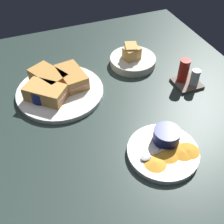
{
  "coord_description": "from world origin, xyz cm",
  "views": [
    {
      "loc": [
        66.59,
        -23.27,
        63.58
      ],
      "look_at": [
        8.79,
        -0.48,
        3.0
      ],
      "focal_mm": 45.13,
      "sensor_mm": 36.0,
      "label": 1
    }
  ],
  "objects_px": {
    "sandwich_half_far": "(48,78)",
    "ramekin_light_gravy": "(167,135)",
    "sandwich_half_extra": "(46,93)",
    "spoon_by_gravy_ramekin": "(150,156)",
    "plate_sandwich_main": "(60,92)",
    "plate_chips_companion": "(163,152)",
    "condiment_caddy": "(187,76)",
    "spoon_by_dark_ramekin": "(57,90)",
    "sandwich_half_near": "(72,77)",
    "bread_basket_rear": "(132,59)",
    "ramekin_dark_sauce": "(41,93)"
  },
  "relations": [
    {
      "from": "spoon_by_gravy_ramekin",
      "to": "condiment_caddy",
      "type": "bearing_deg",
      "value": 132.62
    },
    {
      "from": "spoon_by_dark_ramekin",
      "to": "sandwich_half_near",
      "type": "bearing_deg",
      "value": 112.6
    },
    {
      "from": "plate_sandwich_main",
      "to": "plate_chips_companion",
      "type": "relative_size",
      "value": 1.49
    },
    {
      "from": "spoon_by_gravy_ramekin",
      "to": "plate_sandwich_main",
      "type": "bearing_deg",
      "value": -156.5
    },
    {
      "from": "plate_sandwich_main",
      "to": "spoon_by_gravy_ramekin",
      "type": "relative_size",
      "value": 2.99
    },
    {
      "from": "spoon_by_dark_ramekin",
      "to": "ramekin_light_gravy",
      "type": "bearing_deg",
      "value": 35.84
    },
    {
      "from": "sandwich_half_far",
      "to": "sandwich_half_extra",
      "type": "height_order",
      "value": "same"
    },
    {
      "from": "ramekin_light_gravy",
      "to": "bread_basket_rear",
      "type": "height_order",
      "value": "bread_basket_rear"
    },
    {
      "from": "sandwich_half_far",
      "to": "spoon_by_dark_ramekin",
      "type": "height_order",
      "value": "sandwich_half_far"
    },
    {
      "from": "sandwich_half_far",
      "to": "condiment_caddy",
      "type": "relative_size",
      "value": 1.58
    },
    {
      "from": "sandwich_half_near",
      "to": "ramekin_dark_sauce",
      "type": "relative_size",
      "value": 1.9
    },
    {
      "from": "sandwich_half_far",
      "to": "spoon_by_dark_ramekin",
      "type": "relative_size",
      "value": 1.54
    },
    {
      "from": "ramekin_dark_sauce",
      "to": "plate_chips_companion",
      "type": "distance_m",
      "value": 0.43
    },
    {
      "from": "sandwich_half_extra",
      "to": "spoon_by_gravy_ramekin",
      "type": "xyz_separation_m",
      "value": [
        0.34,
        0.21,
        -0.02
      ]
    },
    {
      "from": "condiment_caddy",
      "to": "sandwich_half_near",
      "type": "bearing_deg",
      "value": -109.94
    },
    {
      "from": "plate_sandwich_main",
      "to": "sandwich_half_extra",
      "type": "bearing_deg",
      "value": -63.86
    },
    {
      "from": "sandwich_half_extra",
      "to": "condiment_caddy",
      "type": "xyz_separation_m",
      "value": [
        0.09,
        0.48,
        -0.01
      ]
    },
    {
      "from": "plate_sandwich_main",
      "to": "bread_basket_rear",
      "type": "bearing_deg",
      "value": 103.0
    },
    {
      "from": "sandwich_half_near",
      "to": "ramekin_dark_sauce",
      "type": "bearing_deg",
      "value": -68.74
    },
    {
      "from": "sandwich_half_far",
      "to": "plate_chips_companion",
      "type": "distance_m",
      "value": 0.47
    },
    {
      "from": "plate_chips_companion",
      "to": "sandwich_half_near",
      "type": "bearing_deg",
      "value": -158.41
    },
    {
      "from": "sandwich_half_extra",
      "to": "bread_basket_rear",
      "type": "relative_size",
      "value": 0.83
    },
    {
      "from": "spoon_by_gravy_ramekin",
      "to": "ramekin_dark_sauce",
      "type": "bearing_deg",
      "value": -147.17
    },
    {
      "from": "spoon_by_dark_ramekin",
      "to": "condiment_caddy",
      "type": "height_order",
      "value": "condiment_caddy"
    },
    {
      "from": "plate_sandwich_main",
      "to": "plate_chips_companion",
      "type": "distance_m",
      "value": 0.41
    },
    {
      "from": "ramekin_light_gravy",
      "to": "spoon_by_dark_ramekin",
      "type": "bearing_deg",
      "value": -144.16
    },
    {
      "from": "sandwich_half_far",
      "to": "plate_chips_companion",
      "type": "height_order",
      "value": "sandwich_half_far"
    },
    {
      "from": "plate_sandwich_main",
      "to": "spoon_by_gravy_ramekin",
      "type": "xyz_separation_m",
      "value": [
        0.37,
        0.16,
        0.01
      ]
    },
    {
      "from": "plate_chips_companion",
      "to": "ramekin_light_gravy",
      "type": "xyz_separation_m",
      "value": [
        -0.03,
        0.03,
        0.03
      ]
    },
    {
      "from": "ramekin_light_gravy",
      "to": "spoon_by_gravy_ramekin",
      "type": "distance_m",
      "value": 0.08
    },
    {
      "from": "plate_chips_companion",
      "to": "spoon_by_gravy_ramekin",
      "type": "height_order",
      "value": "spoon_by_gravy_ramekin"
    },
    {
      "from": "plate_chips_companion",
      "to": "bread_basket_rear",
      "type": "distance_m",
      "value": 0.44
    },
    {
      "from": "sandwich_half_extra",
      "to": "ramekin_dark_sauce",
      "type": "relative_size",
      "value": 1.98
    },
    {
      "from": "plate_chips_companion",
      "to": "condiment_caddy",
      "type": "bearing_deg",
      "value": 136.96
    },
    {
      "from": "sandwich_half_far",
      "to": "ramekin_light_gravy",
      "type": "xyz_separation_m",
      "value": [
        0.38,
        0.25,
        -0.0
      ]
    },
    {
      "from": "spoon_by_gravy_ramekin",
      "to": "bread_basket_rear",
      "type": "height_order",
      "value": "bread_basket_rear"
    },
    {
      "from": "sandwich_half_extra",
      "to": "spoon_by_gravy_ramekin",
      "type": "height_order",
      "value": "sandwich_half_extra"
    },
    {
      "from": "spoon_by_gravy_ramekin",
      "to": "condiment_caddy",
      "type": "distance_m",
      "value": 0.37
    },
    {
      "from": "plate_sandwich_main",
      "to": "sandwich_half_far",
      "type": "distance_m",
      "value": 0.07
    },
    {
      "from": "sandwich_half_near",
      "to": "bread_basket_rear",
      "type": "relative_size",
      "value": 0.8
    },
    {
      "from": "ramekin_dark_sauce",
      "to": "plate_sandwich_main",
      "type": "bearing_deg",
      "value": 107.14
    },
    {
      "from": "ramekin_dark_sauce",
      "to": "sandwich_half_near",
      "type": "bearing_deg",
      "value": 111.26
    },
    {
      "from": "plate_chips_companion",
      "to": "ramekin_light_gravy",
      "type": "relative_size",
      "value": 2.63
    },
    {
      "from": "sandwich_half_extra",
      "to": "bread_basket_rear",
      "type": "bearing_deg",
      "value": 105.0
    },
    {
      "from": "sandwich_half_extra",
      "to": "spoon_by_gravy_ramekin",
      "type": "distance_m",
      "value": 0.4
    },
    {
      "from": "plate_sandwich_main",
      "to": "sandwich_half_near",
      "type": "distance_m",
      "value": 0.07
    },
    {
      "from": "condiment_caddy",
      "to": "spoon_by_dark_ramekin",
      "type": "bearing_deg",
      "value": -104.37
    },
    {
      "from": "sandwich_half_extra",
      "to": "plate_chips_companion",
      "type": "height_order",
      "value": "sandwich_half_extra"
    },
    {
      "from": "sandwich_half_far",
      "to": "spoon_by_dark_ramekin",
      "type": "bearing_deg",
      "value": 16.63
    },
    {
      "from": "sandwich_half_far",
      "to": "ramekin_dark_sauce",
      "type": "bearing_deg",
      "value": -29.0
    }
  ]
}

